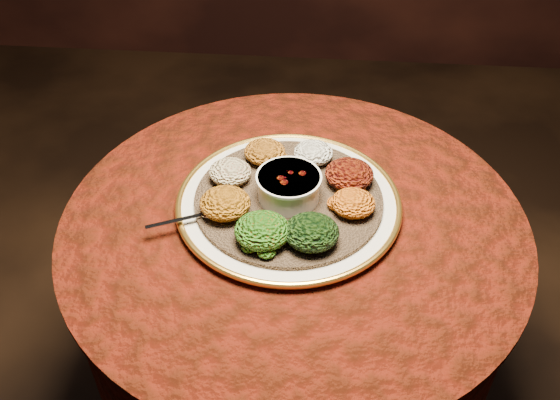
{
  "coord_description": "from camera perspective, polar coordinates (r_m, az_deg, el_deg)",
  "views": [
    {
      "loc": [
        0.05,
        -0.93,
        1.61
      ],
      "look_at": [
        -0.03,
        0.03,
        0.76
      ],
      "focal_mm": 40.0,
      "sensor_mm": 36.0,
      "label": 1
    }
  ],
  "objects": [
    {
      "name": "table",
      "position": [
        1.41,
        1.17,
        -7.05
      ],
      "size": [
        0.96,
        0.96,
        0.73
      ],
      "color": "black",
      "rests_on": "ground"
    },
    {
      "name": "portion_mixveg",
      "position": [
        1.18,
        -1.62,
        -2.81
      ],
      "size": [
        0.11,
        0.1,
        0.05
      ],
      "primitive_type": "ellipsoid",
      "color": "#902C09",
      "rests_on": "injera"
    },
    {
      "name": "portion_timatim",
      "position": [
        1.32,
        -4.58,
        2.57
      ],
      "size": [
        0.09,
        0.09,
        0.04
      ],
      "primitive_type": "ellipsoid",
      "color": "maroon",
      "rests_on": "injera"
    },
    {
      "name": "spoon",
      "position": [
        1.25,
        -6.84,
        -1.26
      ],
      "size": [
        0.14,
        0.07,
        0.01
      ],
      "rotation": [
        0.0,
        0.0,
        -2.73
      ],
      "color": "silver",
      "rests_on": "injera"
    },
    {
      "name": "portion_tikil",
      "position": [
        1.25,
        6.71,
        -0.28
      ],
      "size": [
        0.09,
        0.08,
        0.04
      ],
      "primitive_type": "ellipsoid",
      "color": "#C47410",
      "rests_on": "injera"
    },
    {
      "name": "portion_ayib",
      "position": [
        1.37,
        3.07,
        4.34
      ],
      "size": [
        0.09,
        0.08,
        0.04
      ],
      "primitive_type": "ellipsoid",
      "color": "white",
      "rests_on": "injera"
    },
    {
      "name": "portion_gomen",
      "position": [
        1.18,
        2.9,
        -2.94
      ],
      "size": [
        0.11,
        0.1,
        0.05
      ],
      "primitive_type": "ellipsoid",
      "color": "black",
      "rests_on": "injera"
    },
    {
      "name": "portion_shiro",
      "position": [
        1.37,
        -1.4,
        4.42
      ],
      "size": [
        0.09,
        0.09,
        0.04
      ],
      "primitive_type": "ellipsoid",
      "color": "#9B5412",
      "rests_on": "injera"
    },
    {
      "name": "injera",
      "position": [
        1.29,
        0.79,
        0.11
      ],
      "size": [
        0.39,
        0.39,
        0.01
      ],
      "primitive_type": "cylinder",
      "rotation": [
        0.0,
        0.0,
        0.01
      ],
      "color": "brown",
      "rests_on": "platter"
    },
    {
      "name": "stew_bowl",
      "position": [
        1.27,
        0.81,
        1.37
      ],
      "size": [
        0.13,
        0.13,
        0.06
      ],
      "color": "silver",
      "rests_on": "injera"
    },
    {
      "name": "platter",
      "position": [
        1.3,
        0.79,
        -0.25
      ],
      "size": [
        0.47,
        0.47,
        0.02
      ],
      "rotation": [
        0.0,
        0.0,
        -0.03
      ],
      "color": "beige",
      "rests_on": "table"
    },
    {
      "name": "portion_kik",
      "position": [
        1.24,
        -5.04,
        -0.3
      ],
      "size": [
        0.1,
        0.1,
        0.05
      ],
      "primitive_type": "ellipsoid",
      "color": "#A6590E",
      "rests_on": "injera"
    },
    {
      "name": "portion_kitfo",
      "position": [
        1.31,
        6.35,
        2.38
      ],
      "size": [
        0.1,
        0.1,
        0.05
      ],
      "primitive_type": "ellipsoid",
      "color": "black",
      "rests_on": "injera"
    }
  ]
}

